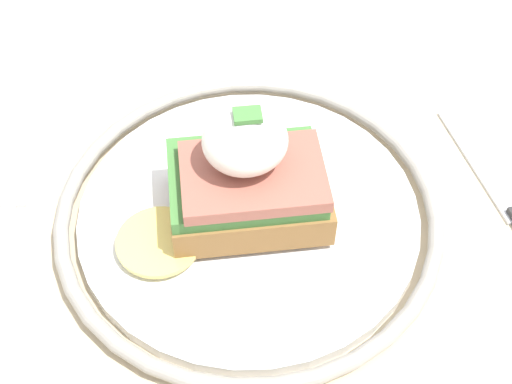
{
  "coord_description": "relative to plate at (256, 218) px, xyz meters",
  "views": [
    {
      "loc": [
        -0.0,
        -0.28,
        1.12
      ],
      "look_at": [
        0.03,
        -0.0,
        0.78
      ],
      "focal_mm": 50.0,
      "sensor_mm": 36.0,
      "label": 1
    }
  ],
  "objects": [
    {
      "name": "dining_table",
      "position": [
        -0.03,
        0.0,
        -0.12
      ],
      "size": [
        1.12,
        0.75,
        0.75
      ],
      "color": "#C6B28E",
      "rests_on": "ground_plane"
    },
    {
      "name": "sandwich",
      "position": [
        -0.0,
        0.0,
        0.04
      ],
      "size": [
        0.13,
        0.08,
        0.08
      ],
      "color": "olive",
      "rests_on": "plate"
    },
    {
      "name": "fork",
      "position": [
        -0.16,
        0.01,
        -0.01
      ],
      "size": [
        0.03,
        0.14,
        0.0
      ],
      "color": "silver",
      "rests_on": "dining_table"
    },
    {
      "name": "plate",
      "position": [
        0.0,
        0.0,
        0.0
      ],
      "size": [
        0.25,
        0.25,
        0.02
      ],
      "color": "white",
      "rests_on": "dining_table"
    }
  ]
}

